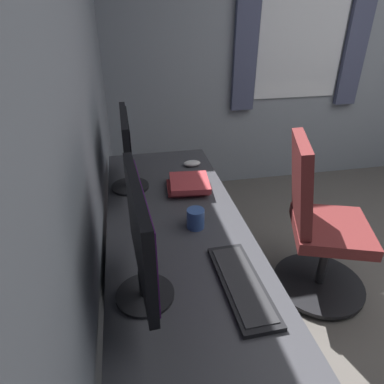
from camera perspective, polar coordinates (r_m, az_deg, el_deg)
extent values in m
cube|color=#8C939E|center=(0.99, -22.57, 8.68)|extent=(4.73, 0.10, 2.60)
cube|color=#8C939E|center=(3.61, 22.97, 22.26)|extent=(0.10, 4.76, 2.60)
cube|color=white|center=(3.36, 18.00, 23.81)|extent=(0.02, 0.79, 1.07)
cube|color=#4C5170|center=(3.61, 26.07, 22.71)|extent=(0.05, 0.20, 1.23)
cube|color=#4C5170|center=(3.13, 9.12, 24.43)|extent=(0.05, 0.20, 1.23)
cube|color=#38383D|center=(1.47, -1.93, -8.18)|extent=(1.92, 0.62, 0.03)
cylinder|color=silver|center=(2.45, 0.49, -1.73)|extent=(0.05, 0.05, 0.70)
cylinder|color=silver|center=(2.41, -11.24, -2.89)|extent=(0.05, 0.05, 0.70)
cube|color=#38383D|center=(1.71, -2.64, -18.54)|extent=(0.40, 0.50, 0.69)
cube|color=silver|center=(1.75, 6.00, -17.26)|extent=(0.37, 0.01, 0.61)
cylinder|color=black|center=(1.87, -10.27, 0.94)|extent=(0.20, 0.20, 0.01)
cylinder|color=black|center=(1.85, -10.42, 2.46)|extent=(0.04, 0.04, 0.10)
cube|color=black|center=(1.77, -10.99, 8.13)|extent=(0.47, 0.03, 0.29)
cube|color=black|center=(1.77, -10.44, 8.18)|extent=(0.43, 0.01, 0.26)
cylinder|color=black|center=(1.23, -7.82, -16.63)|extent=(0.20, 0.20, 0.01)
cylinder|color=black|center=(1.19, -8.01, -14.75)|extent=(0.04, 0.04, 0.10)
cube|color=black|center=(1.05, -8.80, -6.44)|extent=(0.47, 0.06, 0.32)
cube|color=#4C1960|center=(1.05, -7.87, -6.39)|extent=(0.43, 0.04, 0.28)
cube|color=black|center=(1.26, 8.34, -15.05)|extent=(0.42, 0.15, 0.02)
cube|color=#2D2D30|center=(1.25, 8.38, -14.68)|extent=(0.38, 0.12, 0.00)
ellipsoid|color=silver|center=(2.09, 0.00, 4.82)|extent=(0.06, 0.10, 0.03)
cube|color=#B2383D|center=(1.82, -0.75, 0.80)|extent=(0.17, 0.23, 0.03)
cube|color=#B2383D|center=(1.80, -0.42, 1.58)|extent=(0.24, 0.22, 0.03)
cylinder|color=#335193|center=(1.51, 0.61, -4.46)|extent=(0.08, 0.08, 0.09)
torus|color=#335193|center=(1.55, 0.22, -3.29)|extent=(0.06, 0.01, 0.06)
cube|color=maroon|center=(2.14, 22.24, -5.80)|extent=(0.55, 0.54, 0.07)
cube|color=maroon|center=(1.95, 17.84, 1.38)|extent=(0.42, 0.25, 0.50)
cylinder|color=black|center=(2.26, 21.20, -10.33)|extent=(0.05, 0.05, 0.37)
cylinder|color=black|center=(2.39, 20.32, -14.10)|extent=(0.56, 0.56, 0.03)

